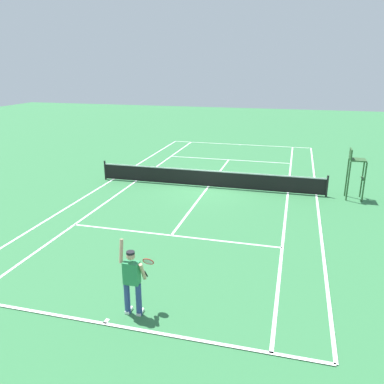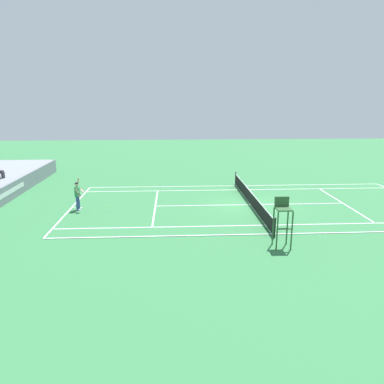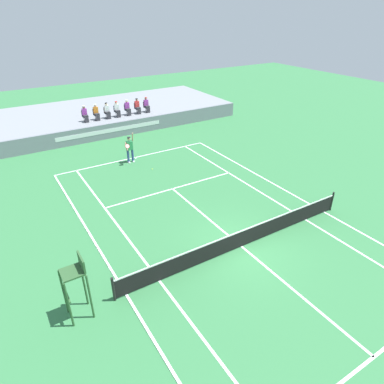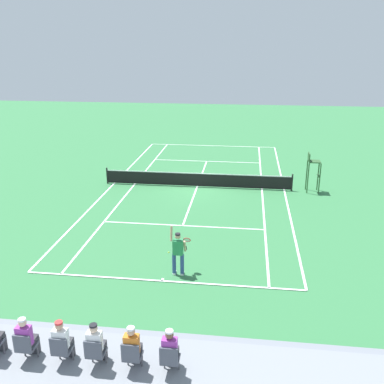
# 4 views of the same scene
# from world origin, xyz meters

# --- Properties ---
(ground_plane) EXTENTS (80.00, 80.00, 0.00)m
(ground_plane) POSITION_xyz_m (0.00, 0.00, 0.00)
(ground_plane) COLOR #337542
(court) EXTENTS (11.08, 23.88, 0.03)m
(court) POSITION_xyz_m (0.00, 0.00, 0.01)
(court) COLOR #337542
(court) RESTS_ON ground
(net) EXTENTS (11.98, 0.10, 1.07)m
(net) POSITION_xyz_m (0.00, 0.00, 0.52)
(net) COLOR black
(net) RESTS_ON ground
(tennis_player) EXTENTS (0.76, 0.62, 2.08)m
(tennis_player) POSITION_xyz_m (-0.55, 11.30, 0.99)
(tennis_player) COLOR navy
(tennis_player) RESTS_ON ground
(tennis_ball) EXTENTS (0.07, 0.07, 0.07)m
(tennis_ball) POSITION_xyz_m (0.17, 9.47, 0.03)
(tennis_ball) COLOR #D1E533
(tennis_ball) RESTS_ON ground
(umpire_chair) EXTENTS (0.77, 0.77, 2.44)m
(umpire_chair) POSITION_xyz_m (-7.11, 0.00, 1.56)
(umpire_chair) COLOR #2D562D
(umpire_chair) RESTS_ON ground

